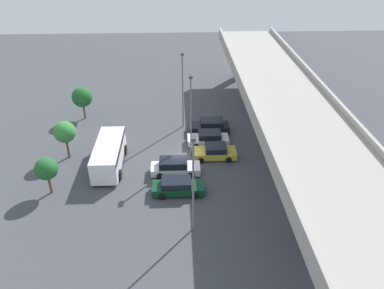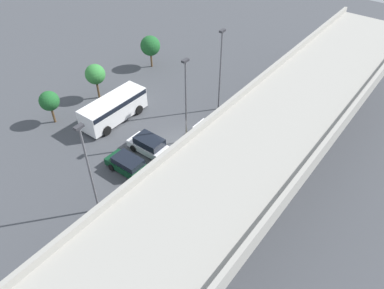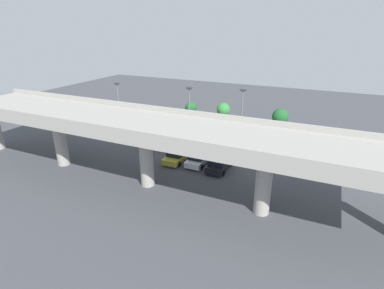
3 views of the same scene
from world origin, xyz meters
name	(u,v)px [view 3 (image 3 of 3)]	position (x,y,z in m)	size (l,w,h in m)	color
ground_plane	(188,152)	(0.00, 0.00, 0.00)	(103.06, 103.06, 0.00)	#424449
highway_overpass	(145,131)	(0.00, 9.89, 6.07)	(49.51, 8.00, 7.54)	#9E9B93
parked_car_0	(219,163)	(-5.57, 3.17, 0.74)	(2.26, 4.56, 1.54)	black
parked_car_1	(199,158)	(-2.77, 2.79, 0.70)	(2.18, 4.48, 1.48)	silver
parked_car_2	(177,156)	(0.00, 3.20, 0.66)	(2.24, 4.55, 1.43)	gold
parked_car_3	(173,141)	(2.71, -0.90, 0.75)	(2.08, 4.75, 1.58)	silver
parked_car_4	(154,139)	(5.79, -0.63, 0.69)	(2.04, 4.71, 1.43)	#0C381E
shuttle_bus	(202,124)	(1.15, -7.39, 1.52)	(7.35, 2.78, 2.52)	white
lamp_post_near_aisle	(119,108)	(10.49, 0.54, 4.94)	(0.70, 0.35, 8.49)	slate
lamp_post_mid_lot	(189,117)	(-0.53, 0.78, 5.11)	(0.70, 0.35, 8.81)	slate
lamp_post_by_overpass	(241,121)	(-7.01, 0.09, 5.20)	(0.70, 0.35, 8.99)	slate
tree_front_left	(280,117)	(-9.71, -12.10, 2.84)	(2.46, 2.46, 4.08)	brown
tree_front_centre	(223,110)	(-0.66, -11.91, 2.97)	(2.20, 2.20, 4.09)	brown
tree_front_right	(191,108)	(5.29, -12.07, 2.57)	(2.01, 2.01, 3.60)	brown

